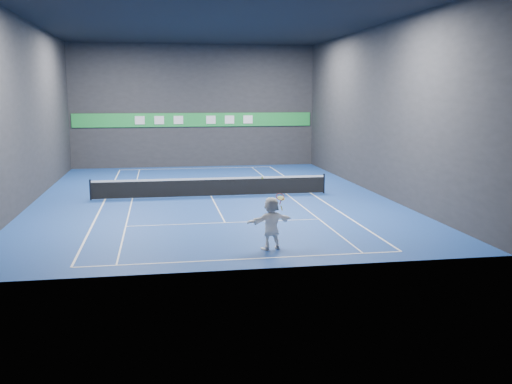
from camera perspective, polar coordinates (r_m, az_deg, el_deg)
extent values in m
plane|color=navy|center=(30.41, -4.50, -0.44)|extent=(26.00, 26.00, 0.00)
plane|color=black|center=(30.15, -4.74, 16.64)|extent=(26.00, 26.00, 0.00)
cube|color=#272729|center=(42.90, -6.18, 8.53)|extent=(18.00, 0.10, 9.00)
cube|color=#272729|center=(17.04, -0.68, 6.86)|extent=(18.00, 0.10, 9.00)
cube|color=#272729|center=(30.49, -21.86, 7.43)|extent=(0.10, 26.00, 9.00)
cube|color=#272729|center=(32.03, 11.80, 8.00)|extent=(0.10, 26.00, 9.00)
cube|color=white|center=(18.89, -1.18, -6.72)|extent=(10.98, 0.08, 0.01)
cube|color=white|center=(42.13, -5.98, 2.37)|extent=(10.98, 0.08, 0.01)
cube|color=white|center=(30.42, -14.85, -0.73)|extent=(0.08, 23.78, 0.01)
cube|color=white|center=(31.37, 5.54, -0.14)|extent=(0.08, 23.78, 0.01)
cube|color=white|center=(30.32, -12.26, -0.66)|extent=(0.06, 23.78, 0.01)
cube|color=white|center=(31.04, 3.08, -0.21)|extent=(0.06, 23.78, 0.01)
cube|color=white|center=(24.16, -3.11, -3.08)|extent=(8.23, 0.06, 0.01)
cube|color=white|center=(36.70, -5.41, 1.30)|extent=(8.23, 0.06, 0.01)
cube|color=white|center=(30.41, -4.50, -0.44)|extent=(0.06, 12.80, 0.01)
imported|color=white|center=(19.87, 1.53, -3.14)|extent=(1.81, 1.05, 1.86)
sphere|color=#D3F629|center=(19.74, 0.62, 1.43)|extent=(0.07, 0.07, 0.07)
cylinder|color=black|center=(30.41, -16.23, 0.22)|extent=(0.10, 0.10, 1.07)
cylinder|color=black|center=(31.47, 6.80, 0.85)|extent=(0.10, 0.10, 1.07)
cube|color=black|center=(30.33, -4.51, 0.43)|extent=(12.40, 0.03, 0.86)
cube|color=white|center=(30.25, -4.52, 1.33)|extent=(12.40, 0.04, 0.10)
cube|color=green|center=(42.88, -6.15, 7.19)|extent=(17.64, 0.06, 1.00)
cube|color=silver|center=(42.75, -11.55, 7.04)|extent=(0.70, 0.04, 0.60)
cube|color=white|center=(42.73, -9.66, 7.10)|extent=(0.70, 0.04, 0.60)
cube|color=white|center=(42.76, -7.77, 7.15)|extent=(0.70, 0.04, 0.60)
cube|color=white|center=(42.91, -4.54, 7.22)|extent=(0.70, 0.04, 0.60)
cube|color=white|center=(43.06, -2.67, 7.25)|extent=(0.70, 0.04, 0.60)
cube|color=white|center=(43.25, -0.81, 7.27)|extent=(0.70, 0.04, 0.60)
torus|color=red|center=(19.80, 2.43, -0.48)|extent=(0.43, 0.32, 0.31)
cylinder|color=#C5DC4D|center=(19.81, 2.53, -0.63)|extent=(0.35, 0.32, 0.16)
cylinder|color=red|center=(19.83, 2.45, -1.06)|extent=(0.06, 0.14, 0.17)
cylinder|color=yellow|center=(19.86, 2.58, -1.62)|extent=(0.12, 0.20, 0.22)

